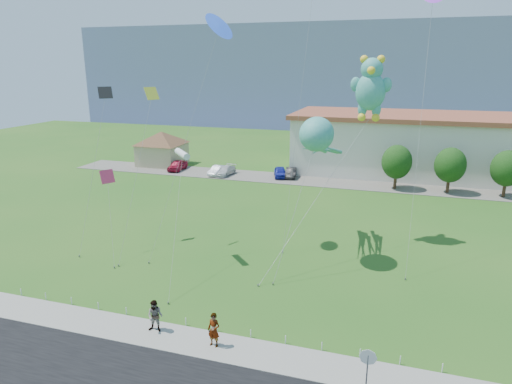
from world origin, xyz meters
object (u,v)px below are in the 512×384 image
stop_sign (368,361)px  octopus_kite (319,141)px  teddy_bear_kite (371,87)px  pavilion (162,145)px  parked_car_silver (217,170)px  parked_car_black (291,173)px  parked_car_white (225,171)px  parked_car_blue (280,172)px  parked_car_red (177,165)px  pedestrian_left (214,330)px  pedestrian_right (155,316)px

stop_sign → octopus_kite: size_ratio=0.22×
stop_sign → teddy_bear_kite: 23.48m
pavilion → octopus_kite: size_ratio=0.80×
parked_car_silver → parked_car_black: size_ratio=0.98×
parked_car_white → parked_car_black: bearing=15.7°
parked_car_silver → teddy_bear_kite: 30.20m
parked_car_blue → parked_car_red: bearing=164.1°
pedestrian_left → parked_car_red: 43.55m
pedestrian_right → parked_car_white: bearing=99.3°
parked_car_red → parked_car_silver: parked_car_red is taller
stop_sign → parked_car_silver: (-23.04, 38.40, -1.19)m
pedestrian_left → pavilion: bearing=129.1°
teddy_bear_kite → pedestrian_left: bearing=-107.7°
parked_car_red → octopus_kite: bearing=-46.7°
parked_car_white → pedestrian_right: bearing=-68.8°
pedestrian_left → parked_car_white: 39.57m
stop_sign → pedestrian_right: (-11.81, 1.75, -0.83)m
stop_sign → pedestrian_left: stop_sign is taller
stop_sign → parked_car_black: bearing=108.0°
pedestrian_right → teddy_bear_kite: (9.80, 18.82, 11.95)m
stop_sign → teddy_bear_kite: (-2.00, 20.57, 11.13)m
pavilion → parked_car_white: (11.61, -3.69, -2.35)m
parked_car_white → octopus_kite: octopus_kite is taller
parked_car_red → teddy_bear_kite: 35.49m
parked_car_silver → pedestrian_right: bearing=-71.4°
parked_car_white → pavilion: bearing=168.3°
pavilion → parked_car_red: pavilion is taller
pedestrian_right → octopus_kite: octopus_kite is taller
octopus_kite → pedestrian_left: bearing=-101.3°
pedestrian_left → parked_car_red: size_ratio=0.45×
pavilion → pedestrian_left: pavilion is taller
pedestrian_left → pedestrian_right: 3.72m
pavilion → parked_car_white: 12.40m
parked_car_red → octopus_kite: size_ratio=0.37×
pedestrian_left → parked_car_white: pedestrian_left is taller
parked_car_red → parked_car_black: 16.58m
parked_car_red → parked_car_silver: (6.50, -0.94, -0.10)m
parked_car_blue → teddy_bear_kite: 25.91m
pavilion → parked_car_blue: bearing=-7.3°
pedestrian_left → octopus_kite: (2.86, 14.28, 8.08)m
parked_car_red → octopus_kite: 34.91m
parked_car_silver → octopus_kite: (17.81, -22.69, 8.46)m
pavilion → stop_sign: 53.90m
pavilion → stop_sign: bearing=-51.6°
parked_car_blue → parked_car_black: size_ratio=1.03×
parked_car_red → pavilion: bearing=141.5°
pedestrian_right → teddy_bear_kite: teddy_bear_kite is taller
pedestrian_right → parked_car_red: 41.56m
pedestrian_right → parked_car_blue: (-2.58, 38.00, -0.30)m
stop_sign → parked_car_silver: bearing=121.0°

